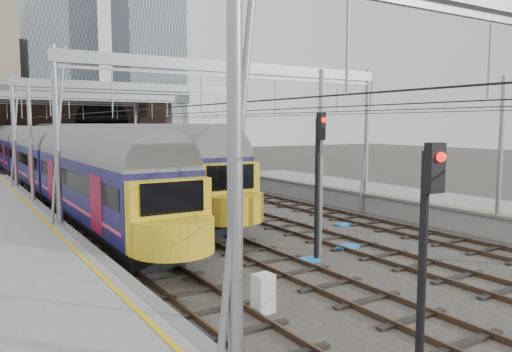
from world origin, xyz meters
TOP-DOWN VIEW (x-y plane):
  - ground at (0.00, 0.00)m, footprint 160.00×160.00m
  - platform_left at (-10.18, 2.50)m, footprint 4.32×55.00m
  - tracks at (0.00, 15.00)m, footprint 14.40×80.00m
  - overhead_line at (0.00, 21.49)m, footprint 16.80×80.00m
  - retaining_wall at (1.40, 51.93)m, footprint 28.00×2.75m
  - overbridge at (0.00, 46.00)m, footprint 28.00×3.00m
  - city_skyline at (2.73, 70.48)m, footprint 37.50×27.50m
  - train_main at (-2.00, 39.25)m, footprint 2.94×67.86m
  - train_second at (-6.00, 26.17)m, footprint 2.81×48.71m
  - signal_near_left at (-4.90, -6.88)m, footprint 0.34×0.46m
  - signal_near_centre at (-0.51, 1.48)m, footprint 0.42×0.49m
  - relay_cabinet at (-4.94, -1.73)m, footprint 0.57×0.50m
  - equip_cover_a at (-0.84, 1.61)m, footprint 0.82×0.59m
  - equip_cover_b at (1.67, 2.24)m, footprint 1.17×1.02m
  - equip_cover_c at (4.58, 5.79)m, footprint 0.77×0.56m

SIDE VIEW (x-z plane):
  - ground at x=0.00m, z-range 0.00..0.00m
  - tracks at x=0.00m, z-range -0.09..0.13m
  - equip_cover_c at x=4.58m, z-range 0.00..0.09m
  - equip_cover_a at x=-0.84m, z-range 0.00..0.09m
  - equip_cover_b at x=1.67m, z-range 0.00..0.11m
  - relay_cabinet at x=-4.94m, z-range 0.00..1.05m
  - platform_left at x=-10.18m, z-range -0.01..1.11m
  - train_second at x=-6.00m, z-range 0.08..4.91m
  - train_main at x=-2.00m, z-range 0.07..5.07m
  - signal_near_left at x=-4.90m, z-range 0.63..5.32m
  - signal_near_centre at x=-0.51m, z-range 0.66..6.06m
  - retaining_wall at x=1.40m, z-range -0.17..8.83m
  - overhead_line at x=0.00m, z-range 2.57..10.57m
  - overbridge at x=0.00m, z-range 2.64..11.89m
  - city_skyline at x=2.73m, z-range -12.91..47.09m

